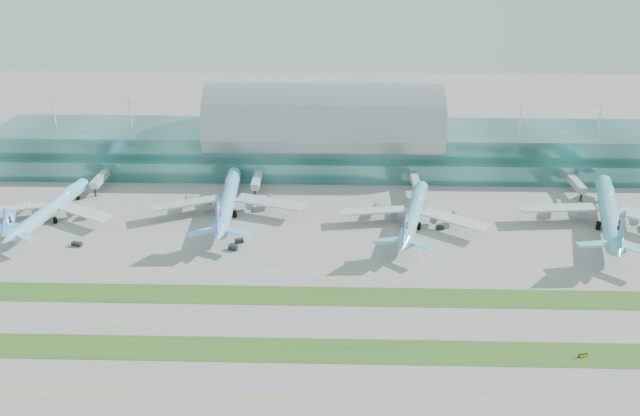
{
  "coord_description": "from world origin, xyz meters",
  "views": [
    {
      "loc": [
        6.24,
        -179.6,
        116.7
      ],
      "look_at": [
        0.0,
        55.0,
        9.0
      ],
      "focal_mm": 35.0,
      "sensor_mm": 36.0,
      "label": 1
    }
  ],
  "objects_px": {
    "airliner_c": "(414,211)",
    "taxiway_sign_east": "(583,356)",
    "airliner_b": "(228,199)",
    "airliner_d": "(609,210)",
    "airliner_a": "(52,207)",
    "terminal": "(324,140)"
  },
  "relations": [
    {
      "from": "airliner_b",
      "to": "airliner_a",
      "type": "bearing_deg",
      "value": -177.23
    },
    {
      "from": "airliner_a",
      "to": "airliner_d",
      "type": "bearing_deg",
      "value": 6.72
    },
    {
      "from": "airliner_b",
      "to": "airliner_c",
      "type": "distance_m",
      "value": 80.84
    },
    {
      "from": "airliner_b",
      "to": "airliner_d",
      "type": "distance_m",
      "value": 161.89
    },
    {
      "from": "airliner_d",
      "to": "taxiway_sign_east",
      "type": "xyz_separation_m",
      "value": [
        -41.12,
        -89.05,
        -6.55
      ]
    },
    {
      "from": "airliner_b",
      "to": "taxiway_sign_east",
      "type": "xyz_separation_m",
      "value": [
        120.54,
        -97.66,
        -5.97
      ]
    },
    {
      "from": "airliner_c",
      "to": "airliner_d",
      "type": "distance_m",
      "value": 81.39
    },
    {
      "from": "airliner_d",
      "to": "airliner_a",
      "type": "bearing_deg",
      "value": -162.65
    },
    {
      "from": "terminal",
      "to": "airliner_c",
      "type": "bearing_deg",
      "value": -60.4
    },
    {
      "from": "airliner_c",
      "to": "taxiway_sign_east",
      "type": "relative_size",
      "value": 24.61
    },
    {
      "from": "terminal",
      "to": "airliner_c",
      "type": "relative_size",
      "value": 4.86
    },
    {
      "from": "terminal",
      "to": "airliner_a",
      "type": "distance_m",
      "value": 134.2
    },
    {
      "from": "airliner_b",
      "to": "airliner_c",
      "type": "bearing_deg",
      "value": -10.27
    },
    {
      "from": "taxiway_sign_east",
      "to": "airliner_c",
      "type": "bearing_deg",
      "value": 101.69
    },
    {
      "from": "airliner_a",
      "to": "airliner_b",
      "type": "height_order",
      "value": "airliner_b"
    },
    {
      "from": "airliner_a",
      "to": "terminal",
      "type": "bearing_deg",
      "value": 37.46
    },
    {
      "from": "terminal",
      "to": "taxiway_sign_east",
      "type": "relative_size",
      "value": 119.61
    },
    {
      "from": "taxiway_sign_east",
      "to": "airliner_a",
      "type": "bearing_deg",
      "value": 142.5
    },
    {
      "from": "airliner_a",
      "to": "airliner_b",
      "type": "relative_size",
      "value": 0.86
    },
    {
      "from": "terminal",
      "to": "taxiway_sign_east",
      "type": "bearing_deg",
      "value": -63.17
    },
    {
      "from": "airliner_c",
      "to": "taxiway_sign_east",
      "type": "bearing_deg",
      "value": -52.13
    },
    {
      "from": "taxiway_sign_east",
      "to": "airliner_d",
      "type": "bearing_deg",
      "value": 52.36
    }
  ]
}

